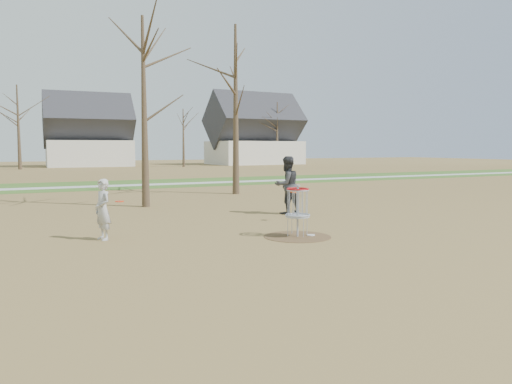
% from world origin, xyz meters
% --- Properties ---
extents(ground, '(160.00, 160.00, 0.00)m').
position_xyz_m(ground, '(0.00, 0.00, 0.00)').
color(ground, brown).
rests_on(ground, ground).
extents(green_band, '(160.00, 8.00, 0.01)m').
position_xyz_m(green_band, '(0.00, 21.00, 0.01)').
color(green_band, '#2D5119').
rests_on(green_band, ground).
extents(footpath, '(160.00, 1.50, 0.01)m').
position_xyz_m(footpath, '(0.00, 20.00, 0.01)').
color(footpath, '#9E9E99').
rests_on(footpath, green_band).
extents(dirt_circle, '(1.80, 1.80, 0.01)m').
position_xyz_m(dirt_circle, '(0.00, 0.00, 0.01)').
color(dirt_circle, '#47331E').
rests_on(dirt_circle, ground).
extents(player_standing, '(0.53, 0.66, 1.58)m').
position_xyz_m(player_standing, '(-4.73, 1.81, 0.79)').
color(player_standing, '#B0B0B0').
rests_on(player_standing, ground).
extents(player_throwing, '(1.11, 0.93, 2.07)m').
position_xyz_m(player_throwing, '(2.02, 4.14, 1.03)').
color(player_throwing, '#313236').
rests_on(player_throwing, ground).
extents(disc_grounded, '(0.22, 0.22, 0.02)m').
position_xyz_m(disc_grounded, '(0.40, -0.04, 0.02)').
color(disc_grounded, silver).
rests_on(disc_grounded, dirt_circle).
extents(discs_in_play, '(5.86, 1.04, 0.08)m').
position_xyz_m(discs_in_play, '(-1.39, 2.06, 0.98)').
color(discs_in_play, '#FF4B0D').
rests_on(discs_in_play, ground).
extents(disc_golf_basket, '(0.64, 0.64, 1.35)m').
position_xyz_m(disc_golf_basket, '(0.00, 0.00, 0.91)').
color(disc_golf_basket, '#9EA3AD').
rests_on(disc_golf_basket, ground).
extents(bare_trees, '(52.62, 44.98, 9.00)m').
position_xyz_m(bare_trees, '(1.78, 35.79, 5.35)').
color(bare_trees, '#382B1E').
rests_on(bare_trees, ground).
extents(houses_row, '(56.51, 10.01, 7.26)m').
position_xyz_m(houses_row, '(4.32, 52.56, 3.52)').
color(houses_row, silver).
rests_on(houses_row, ground).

